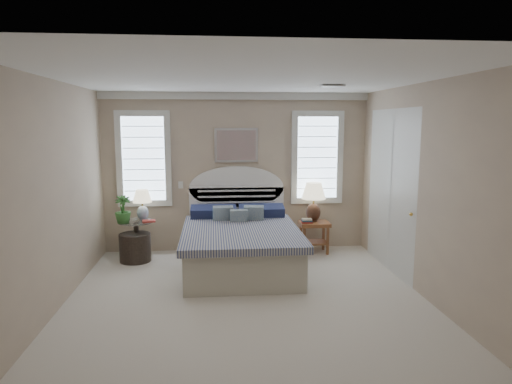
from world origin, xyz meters
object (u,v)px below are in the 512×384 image
object	(u,v)px
lamp_right	(314,197)
floor_pot	(135,247)
lamp_left	(142,201)
bed	(240,243)
side_table_left	(136,236)
nightstand_right	(314,230)

from	to	relation	value
lamp_right	floor_pot	bearing A→B (deg)	-173.89
floor_pot	lamp_left	xyz separation A→B (m)	(0.11, 0.22, 0.71)
bed	side_table_left	bearing A→B (deg)	160.26
nightstand_right	lamp_right	size ratio (longest dim) A/B	0.79
bed	nightstand_right	distance (m)	1.47
floor_pot	lamp_left	bearing A→B (deg)	64.19
side_table_left	floor_pot	distance (m)	0.20
side_table_left	nightstand_right	xyz separation A→B (m)	(2.95, 0.10, -0.00)
bed	side_table_left	size ratio (longest dim) A/B	3.61
lamp_left	floor_pot	bearing A→B (deg)	-115.81
bed	side_table_left	xyz separation A→B (m)	(-1.65, 0.59, 0.00)
side_table_left	nightstand_right	distance (m)	2.95
bed	nightstand_right	xyz separation A→B (m)	(1.30, 0.69, 0.00)
side_table_left	lamp_right	bearing A→B (deg)	3.84
bed	lamp_left	size ratio (longest dim) A/B	4.53
lamp_right	side_table_left	bearing A→B (deg)	-176.16
side_table_left	lamp_right	distance (m)	3.01
side_table_left	lamp_left	size ratio (longest dim) A/B	1.25
bed	nightstand_right	bearing A→B (deg)	28.03
bed	lamp_right	world-z (taller)	bed
bed	lamp_left	world-z (taller)	bed
nightstand_right	lamp_right	xyz separation A→B (m)	(0.00, 0.10, 0.55)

